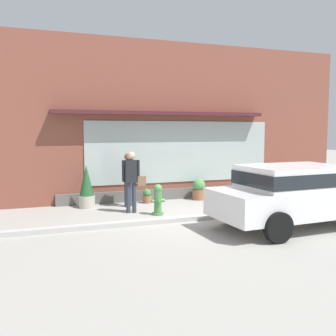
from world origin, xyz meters
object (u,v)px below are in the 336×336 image
(parked_car_white, at_px, (297,192))
(fire_hydrant, at_px, (158,199))
(potted_plant_trailing_edge, at_px, (199,189))
(potted_plant_near_hydrant, at_px, (87,187))
(pedestrian_with_handbag, at_px, (132,177))
(potted_plant_window_center, at_px, (147,196))
(pedestrian_passerby, at_px, (128,175))
(potted_plant_by_entrance, at_px, (289,182))

(parked_car_white, bearing_deg, fire_hydrant, 134.66)
(fire_hydrant, relative_size, potted_plant_trailing_edge, 1.22)
(potted_plant_near_hydrant, bearing_deg, pedestrian_with_handbag, -46.06)
(fire_hydrant, relative_size, potted_plant_window_center, 1.86)
(fire_hydrant, relative_size, pedestrian_passerby, 0.52)
(pedestrian_with_handbag, relative_size, parked_car_white, 0.40)
(fire_hydrant, distance_m, pedestrian_passerby, 1.61)
(fire_hydrant, distance_m, potted_plant_trailing_edge, 2.72)
(potted_plant_window_center, bearing_deg, parked_car_white, -59.71)
(pedestrian_with_handbag, bearing_deg, parked_car_white, -33.34)
(potted_plant_trailing_edge, bearing_deg, pedestrian_with_handbag, -154.76)
(pedestrian_with_handbag, relative_size, potted_plant_trailing_edge, 2.47)
(parked_car_white, bearing_deg, potted_plant_by_entrance, 51.55)
(potted_plant_by_entrance, relative_size, potted_plant_near_hydrant, 0.66)
(fire_hydrant, relative_size, potted_plant_near_hydrant, 0.66)
(pedestrian_with_handbag, bearing_deg, pedestrian_passerby, 91.43)
(pedestrian_with_handbag, distance_m, parked_car_white, 4.47)
(potted_plant_by_entrance, xyz_separation_m, potted_plant_window_center, (-5.62, -0.11, -0.18))
(fire_hydrant, xyz_separation_m, potted_plant_by_entrance, (5.84, 1.89, -0.02))
(potted_plant_window_center, bearing_deg, potted_plant_trailing_edge, -0.34)
(pedestrian_passerby, bearing_deg, potted_plant_window_center, 173.50)
(parked_car_white, distance_m, potted_plant_by_entrance, 5.39)
(potted_plant_by_entrance, bearing_deg, potted_plant_near_hydrant, -178.35)
(pedestrian_passerby, distance_m, potted_plant_trailing_edge, 2.65)
(pedestrian_passerby, bearing_deg, potted_plant_near_hydrant, -43.58)
(fire_hydrant, bearing_deg, pedestrian_passerby, 108.96)
(parked_car_white, distance_m, potted_plant_window_center, 4.98)
(pedestrian_passerby, relative_size, potted_plant_by_entrance, 1.93)
(pedestrian_passerby, height_order, potted_plant_trailing_edge, pedestrian_passerby)
(potted_plant_near_hydrant, bearing_deg, potted_plant_trailing_edge, 1.51)
(fire_hydrant, relative_size, pedestrian_with_handbag, 0.49)
(potted_plant_window_center, bearing_deg, fire_hydrant, -97.12)
(fire_hydrant, height_order, potted_plant_trailing_edge, fire_hydrant)
(fire_hydrant, distance_m, potted_plant_by_entrance, 6.14)
(fire_hydrant, distance_m, potted_plant_window_center, 1.81)
(pedestrian_with_handbag, relative_size, potted_plant_window_center, 3.78)
(pedestrian_with_handbag, distance_m, pedestrian_passerby, 0.93)
(parked_car_white, height_order, potted_plant_by_entrance, parked_car_white)
(pedestrian_with_handbag, distance_m, potted_plant_window_center, 1.72)
(pedestrian_with_handbag, height_order, potted_plant_near_hydrant, pedestrian_with_handbag)
(potted_plant_by_entrance, height_order, potted_plant_near_hydrant, potted_plant_near_hydrant)
(pedestrian_with_handbag, distance_m, potted_plant_by_entrance, 6.62)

